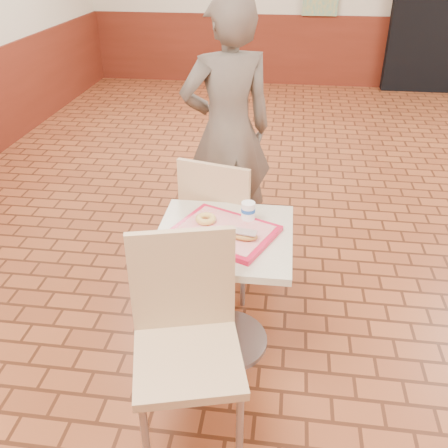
# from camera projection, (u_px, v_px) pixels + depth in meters

# --- Properties ---
(wainscot_band) EXTENTS (8.00, 10.00, 1.00)m
(wainscot_band) POSITION_uv_depth(u_px,v_px,m) (432.00, 214.00, 3.13)
(wainscot_band) COLOR #591D11
(wainscot_band) RESTS_ON ground
(main_table) EXTENTS (0.68, 0.68, 0.72)m
(main_table) POSITION_uv_depth(u_px,v_px,m) (224.00, 273.00, 2.62)
(main_table) COLOR beige
(main_table) RESTS_ON ground
(chair_main_front) EXTENTS (0.56, 0.56, 0.98)m
(chair_main_front) POSITION_uv_depth(u_px,v_px,m) (186.00, 332.00, 2.14)
(chair_main_front) COLOR tan
(chair_main_front) RESTS_ON ground
(chair_main_back) EXTENTS (0.52, 0.52, 0.93)m
(chair_main_back) POSITION_uv_depth(u_px,v_px,m) (221.00, 220.00, 3.03)
(chair_main_back) COLOR #D5AF80
(chair_main_back) RESTS_ON ground
(customer) EXTENTS (0.75, 0.64, 1.75)m
(customer) POSITION_uv_depth(u_px,v_px,m) (228.00, 132.00, 3.35)
(customer) COLOR #60544A
(customer) RESTS_ON ground
(serving_tray) EXTENTS (0.48, 0.37, 0.03)m
(serving_tray) POSITION_uv_depth(u_px,v_px,m) (224.00, 232.00, 2.49)
(serving_tray) COLOR red
(serving_tray) RESTS_ON main_table
(ring_donut) EXTENTS (0.11, 0.11, 0.03)m
(ring_donut) POSITION_uv_depth(u_px,v_px,m) (206.00, 219.00, 2.54)
(ring_donut) COLOR gold
(ring_donut) RESTS_ON serving_tray
(long_john_donut) EXTENTS (0.15, 0.09, 0.04)m
(long_john_donut) POSITION_uv_depth(u_px,v_px,m) (243.00, 235.00, 2.40)
(long_john_donut) COLOR #B17A34
(long_john_donut) RESTS_ON serving_tray
(paper_cup) EXTENTS (0.07, 0.07, 0.09)m
(paper_cup) POSITION_uv_depth(u_px,v_px,m) (248.00, 210.00, 2.56)
(paper_cup) COLOR white
(paper_cup) RESTS_ON serving_tray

